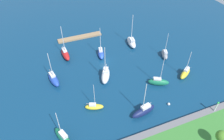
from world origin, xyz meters
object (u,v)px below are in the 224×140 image
object	(u,v)px
sailboat_blue_lone_north	(101,53)
sailboat_navy_far_north	(144,111)
sailboat_red_center_basin	(65,54)
park_tree_mideast	(222,136)
sailboat_yellow_lone_south	(94,107)
sailboat_white_outer_mooring	(106,75)
pier_dock	(80,37)
mooring_buoy_white	(169,104)
sailboat_green_off_beacon	(158,82)
harbor_beacon	(217,106)
sailboat_gray_near_pier	(165,54)
sailboat_yellow_far_south	(185,73)
sailboat_white_by_breakwater	(131,42)
sailboat_blue_west_end	(54,79)
sailboat_green_east_end	(63,137)

from	to	relation	value
sailboat_blue_lone_north	sailboat_navy_far_north	distance (m)	30.73
sailboat_red_center_basin	park_tree_mideast	bearing A→B (deg)	23.92
sailboat_yellow_lone_south	sailboat_white_outer_mooring	xyz separation A→B (m)	(-7.55, -10.82, 0.70)
pier_dock	mooring_buoy_white	xyz separation A→B (m)	(-14.90, 45.98, 0.06)
sailboat_green_off_beacon	harbor_beacon	bearing A→B (deg)	-33.69
sailboat_gray_near_pier	mooring_buoy_white	xyz separation A→B (m)	(11.67, 20.81, -0.88)
harbor_beacon	sailboat_yellow_far_south	bearing A→B (deg)	-97.52
sailboat_white_by_breakwater	sailboat_white_outer_mooring	bearing A→B (deg)	140.26
sailboat_white_outer_mooring	sailboat_blue_lone_north	distance (m)	13.13
sailboat_green_off_beacon	mooring_buoy_white	xyz separation A→B (m)	(1.53, 8.58, -0.88)
sailboat_blue_west_end	sailboat_white_by_breakwater	bearing A→B (deg)	95.91
park_tree_mideast	sailboat_white_outer_mooring	world-z (taller)	sailboat_white_outer_mooring
sailboat_white_by_breakwater	sailboat_red_center_basin	bearing A→B (deg)	94.53
sailboat_white_outer_mooring	sailboat_navy_far_north	size ratio (longest dim) A/B	1.07
sailboat_yellow_far_south	sailboat_blue_west_end	xyz separation A→B (m)	(42.33, -13.42, 0.18)
pier_dock	mooring_buoy_white	size ratio (longest dim) A/B	23.89
sailboat_yellow_lone_south	sailboat_blue_west_end	distance (m)	17.92
sailboat_gray_near_pier	sailboat_yellow_far_south	world-z (taller)	sailboat_yellow_far_south
sailboat_green_off_beacon	mooring_buoy_white	world-z (taller)	sailboat_green_off_beacon
sailboat_blue_lone_north	sailboat_white_by_breakwater	distance (m)	14.28
harbor_beacon	sailboat_yellow_lone_south	world-z (taller)	sailboat_yellow_lone_south
sailboat_yellow_far_south	mooring_buoy_white	world-z (taller)	sailboat_yellow_far_south
sailboat_navy_far_north	sailboat_gray_near_pier	bearing A→B (deg)	-143.72
pier_dock	park_tree_mideast	size ratio (longest dim) A/B	3.60
sailboat_navy_far_north	sailboat_yellow_far_south	xyz separation A→B (m)	(-20.95, -9.09, -0.14)
sailboat_green_off_beacon	sailboat_yellow_far_south	bearing A→B (deg)	29.55
sailboat_blue_lone_north	sailboat_yellow_far_south	size ratio (longest dim) A/B	1.19
sailboat_red_center_basin	sailboat_green_off_beacon	size ratio (longest dim) A/B	1.03
pier_dock	park_tree_mideast	world-z (taller)	park_tree_mideast
sailboat_white_outer_mooring	sailboat_blue_west_end	distance (m)	17.19
sailboat_blue_lone_north	sailboat_gray_near_pier	xyz separation A→B (m)	(-22.32, 9.70, 0.11)
park_tree_mideast	sailboat_red_center_basin	world-z (taller)	sailboat_red_center_basin
sailboat_green_off_beacon	sailboat_blue_west_end	world-z (taller)	sailboat_green_off_beacon
sailboat_blue_west_end	park_tree_mideast	bearing A→B (deg)	29.62
pier_dock	sailboat_green_off_beacon	distance (m)	40.85
sailboat_green_off_beacon	mooring_buoy_white	distance (m)	8.76
sailboat_red_center_basin	sailboat_navy_far_north	bearing A→B (deg)	19.17
sailboat_gray_near_pier	sailboat_blue_west_end	world-z (taller)	sailboat_blue_west_end
park_tree_mideast	sailboat_green_east_end	bearing A→B (deg)	-24.54
sailboat_green_off_beacon	mooring_buoy_white	size ratio (longest dim) A/B	16.35
sailboat_green_east_end	sailboat_yellow_far_south	xyz separation A→B (m)	(-43.72, -8.90, -0.26)
sailboat_red_center_basin	sailboat_navy_far_north	size ratio (longest dim) A/B	1.10
harbor_beacon	park_tree_mideast	distance (m)	11.13
sailboat_gray_near_pier	sailboat_blue_west_end	size ratio (longest dim) A/B	0.83
sailboat_yellow_far_south	harbor_beacon	bearing A→B (deg)	51.68
harbor_beacon	sailboat_yellow_far_south	xyz separation A→B (m)	(-2.14, -16.21, -1.99)
sailboat_navy_far_north	sailboat_gray_near_pier	size ratio (longest dim) A/B	1.21
mooring_buoy_white	harbor_beacon	bearing A→B (deg)	144.54
sailboat_white_outer_mooring	sailboat_green_east_end	bearing A→B (deg)	-19.09
pier_dock	sailboat_green_off_beacon	world-z (taller)	sailboat_green_off_beacon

